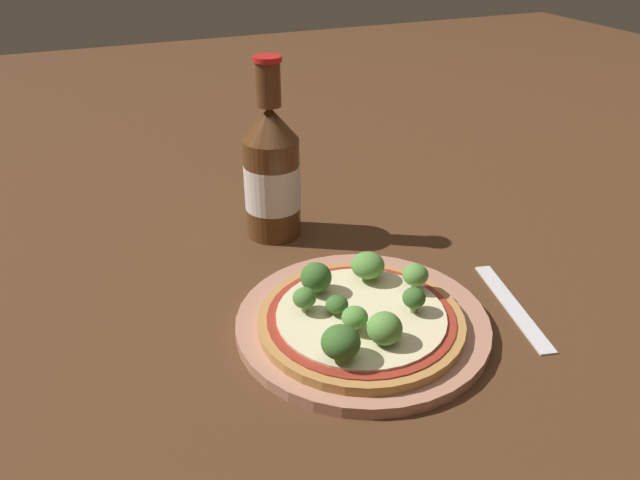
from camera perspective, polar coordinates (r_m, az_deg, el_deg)
ground_plane at (r=0.64m, az=3.33°, el=-8.13°), size 3.00×3.00×0.00m
plate at (r=0.64m, az=3.92°, el=-7.61°), size 0.26×0.26×0.01m
pizza at (r=0.63m, az=3.70°, el=-7.25°), size 0.21×0.21×0.01m
broccoli_floret_0 at (r=0.58m, az=6.16°, el=-7.99°), size 0.03×0.03×0.03m
broccoli_floret_1 at (r=0.62m, az=1.50°, el=-5.84°), size 0.02×0.02×0.02m
broccoli_floret_2 at (r=0.65m, az=8.70°, el=-3.18°), size 0.03×0.03×0.03m
broccoli_floret_3 at (r=0.64m, az=-0.37°, el=-3.43°), size 0.03×0.03×0.03m
broccoli_floret_4 at (r=0.59m, az=3.20°, el=-7.10°), size 0.03×0.03×0.03m
broccoli_floret_5 at (r=0.62m, az=8.59°, el=-5.29°), size 0.02×0.02×0.03m
broccoli_floret_6 at (r=0.61m, az=-1.44°, el=-5.35°), size 0.02×0.02×0.03m
broccoli_floret_7 at (r=0.67m, az=4.39°, el=-2.32°), size 0.04×0.04×0.03m
broccoli_floret_8 at (r=0.56m, az=1.91°, el=-9.34°), size 0.04×0.04×0.03m
beer_bottle at (r=0.78m, az=-4.43°, el=6.20°), size 0.07×0.07×0.23m
fork at (r=0.70m, az=17.18°, el=-5.73°), size 0.05×0.16×0.00m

